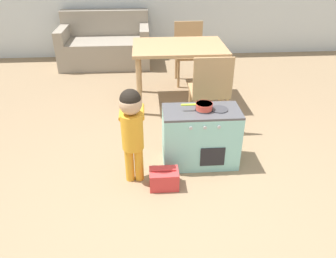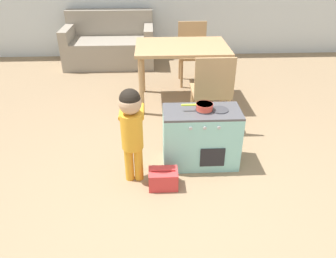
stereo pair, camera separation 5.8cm
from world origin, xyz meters
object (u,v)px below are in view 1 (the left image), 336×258
Objects in this scene: play_kitchen at (200,137)px; toy_pot at (204,106)px; toy_basket at (164,179)px; couch at (106,45)px; child_figure at (132,124)px; dining_chair_far at (189,51)px; dining_table at (179,53)px; dining_chair_near at (210,90)px.

play_kitchen is 2.46× the size of toy_pot.
couch is (-0.76, 3.27, 0.22)m from toy_basket.
toy_pot is 0.64m from child_figure.
toy_pot is 0.70m from toy_basket.
play_kitchen is 0.80× the size of child_figure.
dining_chair_far is at bearing -35.27° from couch.
child_figure reaches higher than dining_table.
child_figure is at bearing -132.50° from dining_chair_near.
dining_chair_near is (0.79, 0.86, -0.10)m from child_figure.
play_kitchen is at bearing -69.22° from couch.
dining_table is 0.77m from dining_chair_near.
play_kitchen is at bearing -177.81° from toy_pot.
dining_chair_far reaches higher than couch.
toy_basket is 0.29× the size of dining_chair_near.
couch reaches higher than toy_pot.
child_figure reaches higher than dining_chair_near.
couch is (-1.27, 0.90, -0.14)m from dining_chair_far.
child_figure is at bearing -108.70° from dining_table.
play_kitchen is 0.81× the size of dining_chair_near.
play_kitchen is at bearing 85.75° from dining_chair_far.
toy_basket is at bearing -118.96° from dining_chair_near.
dining_chair_near reaches higher than toy_pot.
couch is at bearing 99.36° from child_figure.
toy_pot is 0.33× the size of dining_chair_far.
dining_chair_near is (0.18, 0.65, -0.13)m from toy_pot.
child_figure is at bearing -80.64° from couch.
toy_pot is 0.33× the size of dining_chair_near.
child_figure is 0.54m from toy_basket.
play_kitchen is 2.78× the size of toy_basket.
child_figure reaches higher than couch.
child_figure reaches higher than toy_pot.
dining_chair_near is at bearing 74.39° from toy_pot.
couch is (-1.13, 2.94, -0.27)m from toy_pot.
dining_table is 1.32× the size of dining_chair_near.
child_figure is at bearing -160.34° from play_kitchen.
toy_basket is at bearing -136.32° from play_kitchen.
toy_pot reaches higher than toy_basket.
dining_chair_far is (0.50, 2.38, 0.37)m from toy_basket.
dining_table is (0.28, 1.68, 0.55)m from toy_basket.
toy_basket is 2.46m from dining_chair_far.
dining_table is at bearing 93.32° from toy_pot.
child_figure is 1.01× the size of dining_chair_near.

